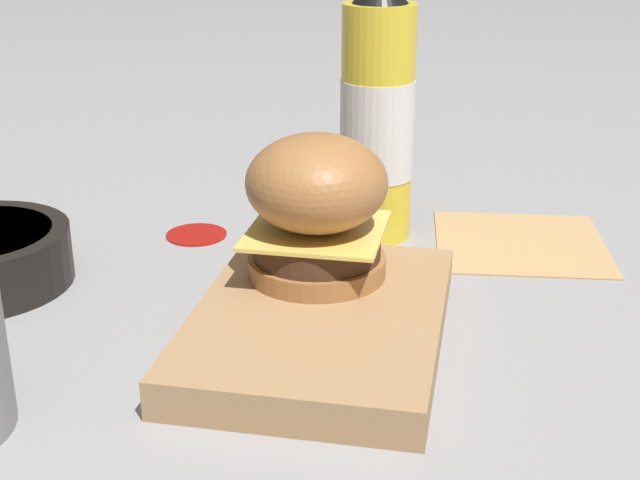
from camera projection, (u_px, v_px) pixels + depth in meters
ground_plane at (295, 354)px, 0.62m from camera, size 6.00×6.00×0.00m
serving_board at (320, 323)px, 0.63m from camera, size 0.25×0.17×0.03m
burger at (320, 206)px, 0.65m from camera, size 0.10×0.10×0.11m
ketchup_bottle at (377, 118)px, 0.79m from camera, size 0.07×0.07×0.24m
ketchup_puddle at (196, 234)px, 0.82m from camera, size 0.06×0.06×0.00m
parchment_square at (520, 242)px, 0.80m from camera, size 0.17×0.17×0.00m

